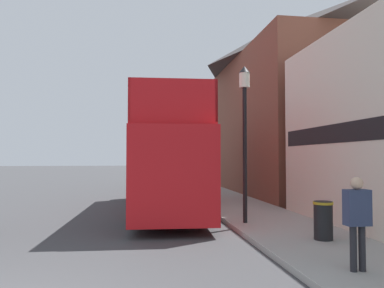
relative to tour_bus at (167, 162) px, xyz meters
The scene contains 10 objects.
ground_plane 11.85m from the tour_bus, 107.52° to the left, with size 144.00×144.00×0.00m, color #3D3D3F.
sidewalk 8.88m from the tour_bus, 69.76° to the left, with size 2.86×108.00×0.14m.
brick_terrace_rear 11.45m from the tour_bus, 47.30° to the left, with size 6.00×17.21×10.43m.
tour_bus is the anchor object (origin of this frame).
parked_car_ahead_of_bus 9.06m from the tour_bus, 87.01° to the left, with size 1.83×4.10×1.45m.
pedestrian_nearest 9.24m from the tour_bus, 73.69° to the right, with size 0.43×0.23×1.63m.
lamp_post_nearest 4.63m from the tour_bus, 62.13° to the right, with size 0.35×0.35×4.78m.
lamp_post_second 5.14m from the tour_bus, 64.94° to the left, with size 0.35×0.35×4.47m.
lamp_post_third 13.14m from the tour_bus, 80.63° to the left, with size 0.35×0.35×4.83m.
litter_bin 7.29m from the tour_bus, 63.29° to the right, with size 0.48×0.48×0.92m.
Camera 1 is at (2.29, -5.02, 2.11)m, focal length 35.00 mm.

